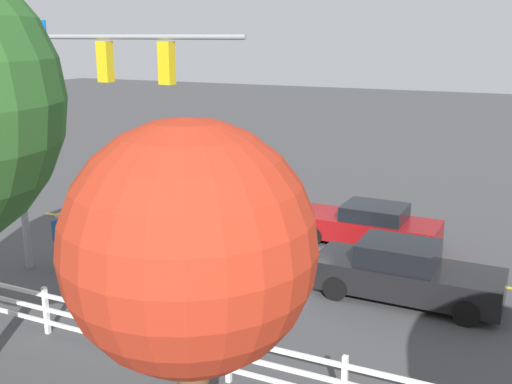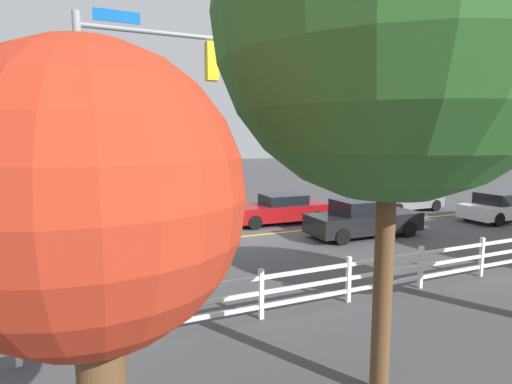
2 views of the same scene
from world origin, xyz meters
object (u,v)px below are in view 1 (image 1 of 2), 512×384
(car_1, at_px, (369,225))
(car_2, at_px, (404,273))
(pedestrian, at_px, (61,238))
(tree_2, at_px, (190,249))

(car_1, xyz_separation_m, car_2, (-1.93, 3.72, 0.05))
(pedestrian, height_order, tree_2, tree_2)
(car_1, height_order, tree_2, tree_2)
(car_1, bearing_deg, car_2, 119.12)
(pedestrian, bearing_deg, car_1, -63.58)
(tree_2, bearing_deg, car_2, -97.31)
(car_2, height_order, tree_2, tree_2)
(car_2, xyz_separation_m, tree_2, (1.11, 8.66, 3.36))
(pedestrian, relative_size, tree_2, 0.29)
(car_1, xyz_separation_m, tree_2, (-0.82, 12.38, 3.41))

